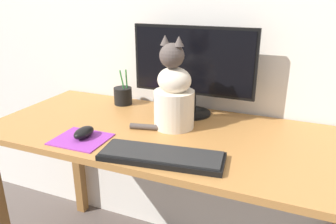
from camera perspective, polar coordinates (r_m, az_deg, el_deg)
desk at (r=1.34m, az=0.17°, el=-7.47°), size 1.47×0.63×0.76m
monitor at (r=1.41m, az=4.34°, el=7.92°), size 0.54×0.17×0.39m
keyboard at (r=1.08m, az=-1.09°, el=-7.65°), size 0.42×0.19×0.02m
mousepad_left at (r=1.26m, az=-14.90°, el=-4.59°), size 0.20×0.17×0.00m
computer_mouse_left at (r=1.26m, az=-14.45°, el=-3.48°), size 0.06×0.10×0.04m
cat at (r=1.29m, az=0.82°, el=3.04°), size 0.24×0.19×0.37m
pen_cup at (r=1.61m, az=-7.83°, el=2.84°), size 0.09×0.09×0.17m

